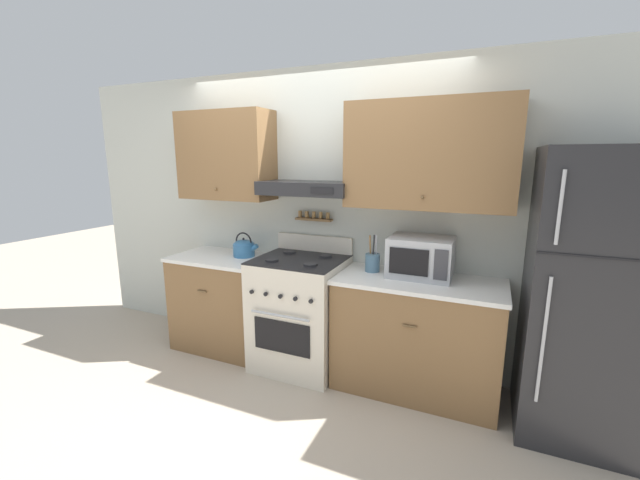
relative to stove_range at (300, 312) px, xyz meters
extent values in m
plane|color=#B2A38E|center=(0.00, -0.28, -0.49)|extent=(16.00, 16.00, 0.00)
cube|color=silver|center=(0.00, 0.37, 0.79)|extent=(5.20, 0.08, 2.55)
cube|color=brown|center=(-0.82, 0.16, 1.32)|extent=(0.89, 0.33, 0.79)
sphere|color=brown|center=(-0.82, -0.01, 1.03)|extent=(0.02, 0.02, 0.02)
cube|color=brown|center=(0.99, 0.16, 1.32)|extent=(1.22, 0.33, 0.79)
sphere|color=brown|center=(0.99, -0.01, 1.03)|extent=(0.02, 0.02, 0.02)
cube|color=#232326|center=(0.00, 0.14, 1.06)|extent=(0.79, 0.37, 0.11)
cube|color=black|center=(0.22, -0.04, 1.06)|extent=(0.19, 0.01, 0.05)
cube|color=brown|center=(0.00, 0.29, 0.77)|extent=(0.34, 0.07, 0.02)
cylinder|color=olive|center=(-0.14, 0.29, 0.81)|extent=(0.03, 0.03, 0.06)
cylinder|color=olive|center=(-0.07, 0.29, 0.81)|extent=(0.03, 0.03, 0.06)
cylinder|color=olive|center=(0.00, 0.29, 0.81)|extent=(0.03, 0.03, 0.06)
cylinder|color=olive|center=(0.07, 0.29, 0.81)|extent=(0.03, 0.03, 0.06)
cylinder|color=olive|center=(0.14, 0.29, 0.81)|extent=(0.03, 0.03, 0.06)
cube|color=brown|center=(-0.82, 0.04, -0.06)|extent=(0.89, 0.59, 0.86)
cube|color=white|center=(-0.82, 0.04, 0.39)|extent=(0.91, 0.61, 0.03)
cylinder|color=brown|center=(-0.82, -0.27, 0.16)|extent=(0.10, 0.01, 0.01)
cube|color=brown|center=(0.99, 0.04, -0.06)|extent=(1.22, 0.59, 0.86)
cube|color=white|center=(0.99, 0.04, 0.39)|extent=(1.24, 0.61, 0.03)
cylinder|color=brown|center=(0.99, -0.27, 0.16)|extent=(0.10, 0.01, 0.01)
cube|color=beige|center=(0.00, 0.00, -0.01)|extent=(0.73, 0.64, 0.95)
cube|color=black|center=(0.00, -0.33, -0.09)|extent=(0.49, 0.01, 0.27)
cylinder|color=#ADAFB5|center=(0.00, -0.35, 0.10)|extent=(0.51, 0.02, 0.02)
cube|color=black|center=(0.00, 0.00, 0.47)|extent=(0.73, 0.64, 0.01)
cylinder|color=#232326|center=(-0.17, -0.16, 0.48)|extent=(0.11, 0.11, 0.02)
cylinder|color=#232326|center=(0.17, -0.16, 0.48)|extent=(0.11, 0.11, 0.02)
cylinder|color=#232326|center=(-0.17, 0.15, 0.48)|extent=(0.11, 0.11, 0.02)
cylinder|color=#232326|center=(0.17, 0.15, 0.48)|extent=(0.11, 0.11, 0.02)
cylinder|color=black|center=(-0.26, -0.34, 0.26)|extent=(0.03, 0.02, 0.03)
cylinder|color=black|center=(-0.13, -0.34, 0.26)|extent=(0.03, 0.02, 0.03)
cylinder|color=black|center=(0.00, -0.34, 0.26)|extent=(0.03, 0.02, 0.03)
cylinder|color=black|center=(0.13, -0.34, 0.26)|extent=(0.03, 0.02, 0.03)
cylinder|color=black|center=(0.26, -0.34, 0.26)|extent=(0.03, 0.02, 0.03)
cube|color=beige|center=(0.00, 0.30, 0.55)|extent=(0.73, 0.04, 0.15)
cube|color=#232326|center=(2.06, -0.02, 0.44)|extent=(0.73, 0.69, 1.86)
cube|color=black|center=(2.06, -0.37, 0.78)|extent=(0.73, 0.01, 0.01)
cylinder|color=#ADAFB5|center=(1.78, -0.38, 1.04)|extent=(0.02, 0.02, 0.41)
cylinder|color=#ADAFB5|center=(1.78, -0.38, 0.26)|extent=(0.02, 0.02, 0.78)
cylinder|color=teal|center=(-0.63, 0.11, 0.47)|extent=(0.20, 0.20, 0.12)
ellipsoid|color=teal|center=(-0.63, 0.11, 0.53)|extent=(0.18, 0.18, 0.07)
sphere|color=black|center=(-0.63, 0.11, 0.57)|extent=(0.02, 0.02, 0.02)
cylinder|color=teal|center=(-0.54, 0.11, 0.49)|extent=(0.12, 0.04, 0.10)
torus|color=black|center=(-0.63, 0.11, 0.55)|extent=(0.17, 0.01, 0.17)
cube|color=#ADAFB5|center=(0.97, 0.13, 0.56)|extent=(0.47, 0.36, 0.31)
cube|color=black|center=(0.92, -0.05, 0.56)|extent=(0.28, 0.01, 0.20)
cube|color=#38383D|center=(1.14, -0.05, 0.56)|extent=(0.09, 0.01, 0.22)
cylinder|color=slate|center=(0.60, 0.11, 0.48)|extent=(0.12, 0.12, 0.14)
cylinder|color=olive|center=(0.58, 0.10, 0.63)|extent=(0.01, 0.05, 0.16)
cylinder|color=#28282B|center=(0.61, 0.12, 0.63)|extent=(0.01, 0.04, 0.16)
cylinder|color=#B2B2B7|center=(0.62, 0.12, 0.63)|extent=(0.01, 0.03, 0.16)
camera|label=1|loc=(1.44, -2.84, 1.30)|focal=22.00mm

